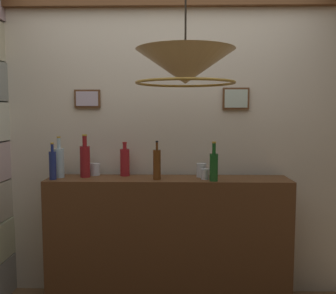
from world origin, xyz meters
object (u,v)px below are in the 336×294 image
liquor_bottle_tequila (85,160)px  liquor_bottle_bourbon (59,162)px  liquor_bottle_whiskey (214,166)px  pendant_lamp (185,68)px  liquor_bottle_scotch (125,162)px  glass_tumbler_highball (201,170)px  liquor_bottle_vodka (53,165)px  liquor_bottle_mezcal (157,164)px  glass_tumbler_rocks (95,169)px  glass_tumbler_shot (205,174)px

liquor_bottle_tequila → liquor_bottle_bourbon: bearing=-174.4°
liquor_bottle_bourbon → liquor_bottle_whiskey: bearing=-6.1°
pendant_lamp → liquor_bottle_tequila: bearing=139.9°
liquor_bottle_tequila → liquor_bottle_bourbon: size_ratio=1.05×
liquor_bottle_scotch → glass_tumbler_highball: bearing=-4.2°
liquor_bottle_vodka → pendant_lamp: size_ratio=0.47×
liquor_bottle_mezcal → liquor_bottle_whiskey: bearing=-7.4°
liquor_bottle_vodka → liquor_bottle_whiskey: 1.23m
liquor_bottle_bourbon → liquor_bottle_tequila: bearing=5.6°
liquor_bottle_whiskey → liquor_bottle_scotch: bearing=162.8°
liquor_bottle_scotch → pendant_lamp: 1.09m
glass_tumbler_rocks → glass_tumbler_highball: size_ratio=0.90×
glass_tumbler_rocks → liquor_bottle_vodka: bearing=-144.4°
liquor_bottle_whiskey → glass_tumbler_shot: bearing=128.5°
liquor_bottle_vodka → glass_tumbler_rocks: 0.35m
liquor_bottle_vodka → liquor_bottle_mezcal: (0.80, 0.02, 0.00)m
liquor_bottle_vodka → glass_tumbler_shot: 1.17m
pendant_lamp → liquor_bottle_mezcal: bearing=109.7°
liquor_bottle_tequila → liquor_bottle_scotch: (0.31, 0.07, -0.02)m
liquor_bottle_vodka → liquor_bottle_bourbon: (0.02, 0.09, 0.01)m
liquor_bottle_tequila → liquor_bottle_vodka: liquor_bottle_tequila is taller
liquor_bottle_bourbon → glass_tumbler_shot: liquor_bottle_bourbon is taller
liquor_bottle_whiskey → glass_tumbler_shot: liquor_bottle_whiskey is taller
glass_tumbler_highball → liquor_bottle_vodka: bearing=-173.2°
liquor_bottle_vodka → liquor_bottle_scotch: (0.53, 0.18, -0.00)m
liquor_bottle_whiskey → pendant_lamp: size_ratio=0.49×
liquor_bottle_scotch → liquor_bottle_mezcal: 0.31m
liquor_bottle_tequila → liquor_bottle_scotch: 0.32m
liquor_bottle_tequila → pendant_lamp: size_ratio=0.56×
liquor_bottle_tequila → liquor_bottle_scotch: bearing=12.7°
liquor_bottle_mezcal → glass_tumbler_shot: liquor_bottle_mezcal is taller
liquor_bottle_scotch → liquor_bottle_bourbon: size_ratio=0.85×
liquor_bottle_vodka → glass_tumbler_highball: liquor_bottle_vodka is taller
liquor_bottle_mezcal → glass_tumbler_rocks: 0.55m
glass_tumbler_rocks → glass_tumbler_highball: (0.86, -0.07, 0.01)m
glass_tumbler_shot → liquor_bottle_scotch: bearing=167.5°
liquor_bottle_tequila → liquor_bottle_mezcal: (0.58, -0.09, -0.02)m
liquor_bottle_vodka → glass_tumbler_rocks: (0.28, 0.20, -0.07)m
glass_tumbler_rocks → pendant_lamp: bearing=-46.0°
liquor_bottle_vodka → glass_tumbler_shot: (1.17, 0.04, -0.07)m
glass_tumbler_shot → liquor_bottle_tequila: bearing=175.6°
liquor_bottle_scotch → glass_tumbler_rocks: bearing=175.3°
liquor_bottle_bourbon → glass_tumbler_highball: 1.13m
glass_tumbler_highball → pendant_lamp: bearing=-102.1°
liquor_bottle_vodka → liquor_bottle_whiskey: bearing=-1.6°
liquor_bottle_vodka → glass_tumbler_shot: liquor_bottle_vodka is taller
glass_tumbler_highball → glass_tumbler_shot: (0.02, -0.10, -0.01)m
glass_tumbler_highball → glass_tumbler_rocks: bearing=175.6°
liquor_bottle_whiskey → glass_tumbler_rocks: 0.98m
liquor_bottle_whiskey → glass_tumbler_rocks: size_ratio=3.03×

